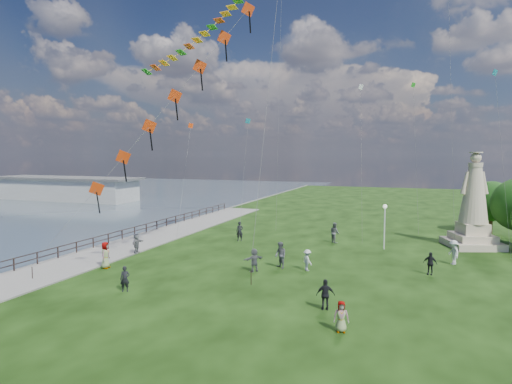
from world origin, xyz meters
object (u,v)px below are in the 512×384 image
at_px(person_0, 125,279).
at_px(person_5, 137,244).
at_px(person_7, 335,233).
at_px(person_11, 254,260).
at_px(person_3, 326,295).
at_px(person_6, 240,231).
at_px(person_1, 280,255).
at_px(person_9, 430,263).
at_px(person_4, 341,316).
at_px(person_2, 307,260).
at_px(person_10, 105,255).
at_px(lamppost, 385,217).
at_px(pier_pavilion, 67,188).
at_px(statue, 473,211).
at_px(person_8, 454,252).

bearing_deg(person_0, person_5, 95.98).
xyz_separation_m(person_7, person_11, (-3.63, -12.00, -0.12)).
xyz_separation_m(person_3, person_6, (-11.27, 15.39, 0.10)).
bearing_deg(person_1, person_9, 51.69).
height_order(person_0, person_4, person_0).
xyz_separation_m(person_2, person_10, (-14.02, -4.47, 0.21)).
bearing_deg(person_1, person_11, -92.92).
distance_m(person_0, person_4, 13.32).
relative_size(lamppost, person_5, 2.41).
relative_size(pier_pavilion, person_9, 18.94).
distance_m(person_10, person_11, 10.93).
xyz_separation_m(person_9, person_10, (-22.24, -6.38, 0.18)).
bearing_deg(person_3, person_2, -86.28).
relative_size(person_3, person_6, 0.89).
distance_m(pier_pavilion, statue, 70.61).
xyz_separation_m(statue, person_4, (-8.16, -22.63, -2.48)).
relative_size(person_4, person_10, 0.76).
bearing_deg(person_10, person_0, -144.60).
bearing_deg(person_0, person_2, 16.47).
relative_size(person_0, person_4, 1.06).
bearing_deg(person_0, person_11, 23.91).
distance_m(lamppost, person_5, 21.41).
bearing_deg(statue, person_1, -157.13).
bearing_deg(person_5, person_6, -42.72).
bearing_deg(person_10, person_4, -121.27).
distance_m(person_0, person_6, 16.55).
relative_size(person_6, person_9, 1.18).
distance_m(person_4, person_10, 18.77).
xyz_separation_m(lamppost, person_9, (3.49, -7.18, -2.07)).
bearing_deg(person_3, person_10, -26.28).
bearing_deg(person_9, person_10, -150.66).
xyz_separation_m(statue, person_2, (-12.11, -12.75, -2.46)).
bearing_deg(statue, person_5, -173.94).
height_order(pier_pavilion, statue, statue).
height_order(person_0, person_2, person_0).
xyz_separation_m(person_10, person_11, (10.54, 2.88, -0.13)).
bearing_deg(person_10, person_3, -114.10).
height_order(person_0, person_7, person_7).
height_order(person_1, person_3, person_1).
bearing_deg(person_8, person_0, -78.80).
height_order(person_1, person_4, person_1).
xyz_separation_m(person_2, person_6, (-8.56, 8.09, 0.17)).
bearing_deg(person_10, statue, -71.12).
relative_size(person_1, person_2, 1.27).
height_order(pier_pavilion, lamppost, pier_pavilion).
relative_size(pier_pavilion, statue, 3.52).
xyz_separation_m(person_8, person_9, (-1.76, -3.59, -0.13)).
height_order(statue, person_5, statue).
distance_m(person_6, person_8, 18.72).
bearing_deg(person_1, person_3, -16.15).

